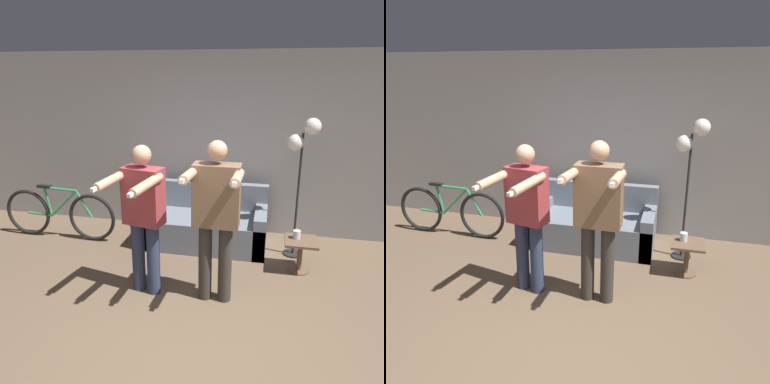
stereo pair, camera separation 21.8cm
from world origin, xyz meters
TOP-DOWN VIEW (x-y plane):
  - ground_plane at (0.00, 0.00)m, footprint 16.00×16.00m
  - wall_back at (0.00, 2.78)m, footprint 10.00×0.05m
  - couch at (-0.24, 2.21)m, footprint 1.67×0.82m
  - person_left at (-0.67, 0.86)m, footprint 0.57×0.74m
  - person_right at (0.09, 0.86)m, footprint 0.53×0.67m
  - cat at (-0.36, 2.52)m, footprint 0.41×0.13m
  - floor_lamp at (0.96, 2.11)m, footprint 0.38×0.25m
  - side_table at (1.00, 1.68)m, footprint 0.38×0.38m
  - cup at (0.95, 1.72)m, footprint 0.09×0.09m
  - bicycle at (-2.33, 1.95)m, footprint 1.71×0.07m

SIDE VIEW (x-z plane):
  - ground_plane at x=0.00m, z-range 0.00..0.00m
  - couch at x=-0.24m, z-range -0.14..0.67m
  - side_table at x=1.00m, z-range 0.08..0.49m
  - bicycle at x=-2.33m, z-range -0.03..0.76m
  - cup at x=0.95m, z-range 0.41..0.51m
  - cat at x=-0.36m, z-range 0.80..0.97m
  - person_left at x=-0.67m, z-range 0.12..1.75m
  - person_right at x=0.09m, z-range 0.14..1.84m
  - wall_back at x=0.00m, z-range 0.00..2.60m
  - floor_lamp at x=0.96m, z-range 0.53..2.33m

